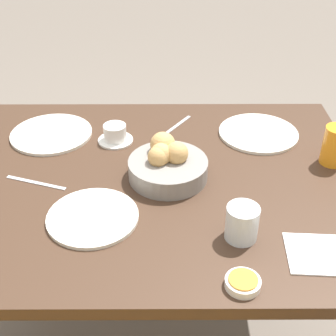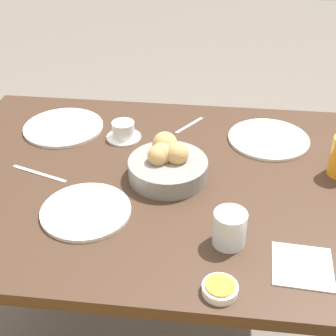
{
  "view_description": "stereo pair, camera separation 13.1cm",
  "coord_description": "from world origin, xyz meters",
  "px_view_note": "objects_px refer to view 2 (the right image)",
  "views": [
    {
      "loc": [
        -0.05,
        1.08,
        1.52
      ],
      "look_at": [
        -0.06,
        -0.0,
        0.78
      ],
      "focal_mm": 50.0,
      "sensor_mm": 36.0,
      "label": 1
    },
    {
      "loc": [
        -0.18,
        1.08,
        1.52
      ],
      "look_at": [
        -0.06,
        -0.0,
        0.78
      ],
      "focal_mm": 50.0,
      "sensor_mm": 36.0,
      "label": 2
    }
  ],
  "objects_px": {
    "spoon_coffee": "(189,125)",
    "napkin": "(302,266)",
    "plate_near_right": "(63,127)",
    "plate_far_center": "(86,211)",
    "coffee_cup": "(123,131)",
    "water_tumbler": "(230,228)",
    "bread_basket": "(167,164)",
    "fork_silver": "(39,174)",
    "jam_bowl_honey": "(220,289)",
    "plate_near_left": "(269,139)"
  },
  "relations": [
    {
      "from": "plate_far_center",
      "to": "jam_bowl_honey",
      "type": "distance_m",
      "value": 0.41
    },
    {
      "from": "spoon_coffee",
      "to": "napkin",
      "type": "height_order",
      "value": "napkin"
    },
    {
      "from": "plate_far_center",
      "to": "plate_near_left",
      "type": "bearing_deg",
      "value": -139.15
    },
    {
      "from": "plate_far_center",
      "to": "water_tumbler",
      "type": "height_order",
      "value": "water_tumbler"
    },
    {
      "from": "plate_near_left",
      "to": "spoon_coffee",
      "type": "xyz_separation_m",
      "value": [
        0.26,
        -0.07,
        -0.0
      ]
    },
    {
      "from": "bread_basket",
      "to": "plate_near_right",
      "type": "xyz_separation_m",
      "value": [
        0.38,
        -0.23,
        -0.04
      ]
    },
    {
      "from": "coffee_cup",
      "to": "fork_silver",
      "type": "xyz_separation_m",
      "value": [
        0.2,
        0.23,
        -0.02
      ]
    },
    {
      "from": "water_tumbler",
      "to": "napkin",
      "type": "bearing_deg",
      "value": 159.82
    },
    {
      "from": "plate_near_right",
      "to": "plate_far_center",
      "type": "height_order",
      "value": "same"
    },
    {
      "from": "bread_basket",
      "to": "plate_near_right",
      "type": "distance_m",
      "value": 0.44
    },
    {
      "from": "plate_near_left",
      "to": "water_tumbler",
      "type": "xyz_separation_m",
      "value": [
        0.12,
        0.49,
        0.04
      ]
    },
    {
      "from": "water_tumbler",
      "to": "spoon_coffee",
      "type": "xyz_separation_m",
      "value": [
        0.14,
        -0.56,
        -0.04
      ]
    },
    {
      "from": "water_tumbler",
      "to": "coffee_cup",
      "type": "xyz_separation_m",
      "value": [
        0.34,
        -0.45,
        -0.02
      ]
    },
    {
      "from": "plate_far_center",
      "to": "bread_basket",
      "type": "bearing_deg",
      "value": -135.09
    },
    {
      "from": "water_tumbler",
      "to": "fork_silver",
      "type": "distance_m",
      "value": 0.59
    },
    {
      "from": "water_tumbler",
      "to": "fork_silver",
      "type": "height_order",
      "value": "water_tumbler"
    },
    {
      "from": "plate_far_center",
      "to": "jam_bowl_honey",
      "type": "height_order",
      "value": "jam_bowl_honey"
    },
    {
      "from": "spoon_coffee",
      "to": "plate_near_left",
      "type": "bearing_deg",
      "value": 165.54
    },
    {
      "from": "plate_far_center",
      "to": "jam_bowl_honey",
      "type": "bearing_deg",
      "value": 147.37
    },
    {
      "from": "plate_far_center",
      "to": "napkin",
      "type": "xyz_separation_m",
      "value": [
        -0.53,
        0.13,
        -0.0
      ]
    },
    {
      "from": "jam_bowl_honey",
      "to": "napkin",
      "type": "relative_size",
      "value": 0.54
    },
    {
      "from": "water_tumbler",
      "to": "jam_bowl_honey",
      "type": "bearing_deg",
      "value": 84.05
    },
    {
      "from": "spoon_coffee",
      "to": "napkin",
      "type": "bearing_deg",
      "value": 116.01
    },
    {
      "from": "plate_near_right",
      "to": "plate_far_center",
      "type": "relative_size",
      "value": 1.13
    },
    {
      "from": "water_tumbler",
      "to": "bread_basket",
      "type": "bearing_deg",
      "value": -55.58
    },
    {
      "from": "fork_silver",
      "to": "bread_basket",
      "type": "bearing_deg",
      "value": -174.59
    },
    {
      "from": "plate_near_left",
      "to": "water_tumbler",
      "type": "bearing_deg",
      "value": 75.88
    },
    {
      "from": "jam_bowl_honey",
      "to": "napkin",
      "type": "distance_m",
      "value": 0.2
    },
    {
      "from": "plate_near_left",
      "to": "coffee_cup",
      "type": "relative_size",
      "value": 2.31
    },
    {
      "from": "bread_basket",
      "to": "plate_near_left",
      "type": "bearing_deg",
      "value": -141.99
    },
    {
      "from": "coffee_cup",
      "to": "spoon_coffee",
      "type": "relative_size",
      "value": 0.92
    },
    {
      "from": "plate_near_right",
      "to": "spoon_coffee",
      "type": "xyz_separation_m",
      "value": [
        -0.42,
        -0.07,
        -0.0
      ]
    },
    {
      "from": "plate_near_left",
      "to": "napkin",
      "type": "xyz_separation_m",
      "value": [
        -0.04,
        0.55,
        -0.0
      ]
    },
    {
      "from": "bread_basket",
      "to": "plate_near_right",
      "type": "relative_size",
      "value": 0.85
    },
    {
      "from": "coffee_cup",
      "to": "bread_basket",
      "type": "bearing_deg",
      "value": 130.47
    },
    {
      "from": "plate_far_center",
      "to": "fork_silver",
      "type": "relative_size",
      "value": 1.3
    },
    {
      "from": "coffee_cup",
      "to": "fork_silver",
      "type": "relative_size",
      "value": 0.62
    },
    {
      "from": "plate_near_right",
      "to": "plate_far_center",
      "type": "xyz_separation_m",
      "value": [
        -0.19,
        0.42,
        0.0
      ]
    },
    {
      "from": "coffee_cup",
      "to": "plate_near_right",
      "type": "bearing_deg",
      "value": -10.27
    },
    {
      "from": "plate_near_left",
      "to": "plate_near_right",
      "type": "distance_m",
      "value": 0.68
    },
    {
      "from": "water_tumbler",
      "to": "spoon_coffee",
      "type": "height_order",
      "value": "water_tumbler"
    },
    {
      "from": "coffee_cup",
      "to": "water_tumbler",
      "type": "bearing_deg",
      "value": 127.14
    },
    {
      "from": "bread_basket",
      "to": "water_tumbler",
      "type": "distance_m",
      "value": 0.31
    },
    {
      "from": "coffee_cup",
      "to": "napkin",
      "type": "xyz_separation_m",
      "value": [
        -0.5,
        0.51,
        -0.02
      ]
    },
    {
      "from": "bread_basket",
      "to": "jam_bowl_honey",
      "type": "bearing_deg",
      "value": 111.24
    },
    {
      "from": "coffee_cup",
      "to": "fork_silver",
      "type": "distance_m",
      "value": 0.31
    },
    {
      "from": "bread_basket",
      "to": "jam_bowl_honey",
      "type": "relative_size",
      "value": 2.9
    },
    {
      "from": "jam_bowl_honey",
      "to": "plate_near_left",
      "type": "bearing_deg",
      "value": -102.2
    },
    {
      "from": "water_tumbler",
      "to": "coffee_cup",
      "type": "height_order",
      "value": "water_tumbler"
    },
    {
      "from": "plate_far_center",
      "to": "fork_silver",
      "type": "bearing_deg",
      "value": -40.56
    }
  ]
}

